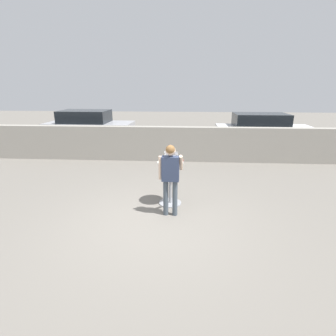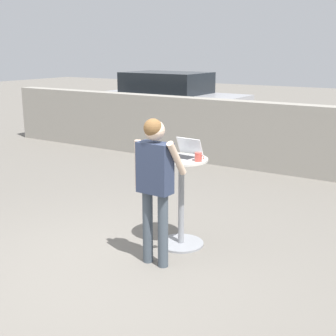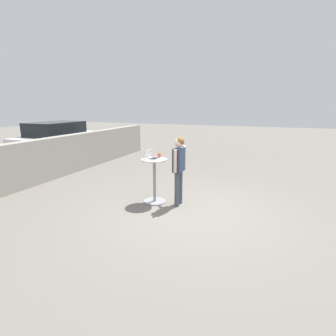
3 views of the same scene
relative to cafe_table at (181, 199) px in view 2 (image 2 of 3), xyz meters
name	(u,v)px [view 2 (image 2 of 3)]	position (x,y,z in m)	size (l,w,h in m)	color
ground_plane	(107,272)	(-0.29, -1.02, -0.57)	(50.00, 50.00, 0.00)	slate
pavement_kerb	(275,138)	(-0.29, 3.88, 0.08)	(13.42, 0.35, 1.29)	gray
cafe_table	(181,199)	(0.00, 0.00, 0.00)	(0.61, 0.61, 1.05)	gray
laptop	(185,153)	(0.00, 0.06, 0.53)	(0.35, 0.34, 0.21)	silver
coffee_mug	(198,157)	(0.23, -0.03, 0.53)	(0.11, 0.08, 0.10)	#C14C42
standing_person	(155,176)	(0.03, -0.59, 0.42)	(0.51, 0.34, 1.58)	#424C56
parked_car_near_street	(171,101)	(-4.40, 6.76, 0.25)	(4.18, 1.94, 1.62)	#9E9EA3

